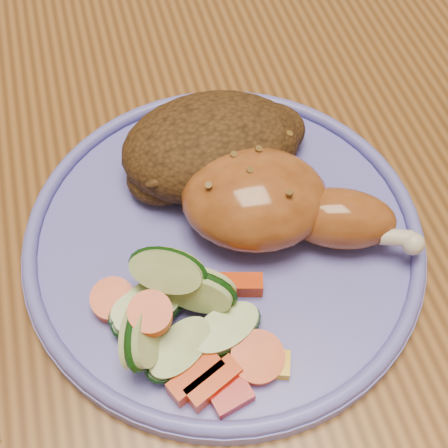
{
  "coord_description": "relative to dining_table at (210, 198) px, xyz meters",
  "views": [
    {
      "loc": [
        -0.08,
        -0.33,
        1.13
      ],
      "look_at": [
        -0.01,
        -0.1,
        0.78
      ],
      "focal_mm": 50.0,
      "sensor_mm": 36.0,
      "label": 1
    }
  ],
  "objects": [
    {
      "name": "plate",
      "position": [
        -0.01,
        -0.1,
        0.09
      ],
      "size": [
        0.28,
        0.28,
        0.01
      ],
      "primitive_type": "cylinder",
      "color": "#6260C3",
      "rests_on": "dining_table"
    },
    {
      "name": "chicken_leg",
      "position": [
        0.02,
        -0.1,
        0.12
      ],
      "size": [
        0.16,
        0.12,
        0.05
      ],
      "color": "#9D5220",
      "rests_on": "plate"
    },
    {
      "name": "rice_pilaf",
      "position": [
        -0.0,
        -0.04,
        0.12
      ],
      "size": [
        0.14,
        0.09,
        0.06
      ],
      "color": "#422810",
      "rests_on": "plate"
    },
    {
      "name": "ground",
      "position": [
        0.0,
        0.0,
        -0.67
      ],
      "size": [
        4.0,
        4.0,
        0.0
      ],
      "primitive_type": "plane",
      "color": "#56351D",
      "rests_on": "ground"
    },
    {
      "name": "dining_table",
      "position": [
        0.0,
        0.0,
        0.0
      ],
      "size": [
        0.9,
        1.4,
        0.75
      ],
      "color": "brown",
      "rests_on": "ground"
    },
    {
      "name": "plate_rim",
      "position": [
        -0.01,
        -0.1,
        0.1
      ],
      "size": [
        0.28,
        0.28,
        0.01
      ],
      "primitive_type": "torus",
      "color": "#6260C3",
      "rests_on": "plate"
    },
    {
      "name": "vegetable_pile",
      "position": [
        -0.06,
        -0.16,
        0.11
      ],
      "size": [
        0.11,
        0.12,
        0.06
      ],
      "color": "#A50A05",
      "rests_on": "plate"
    }
  ]
}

